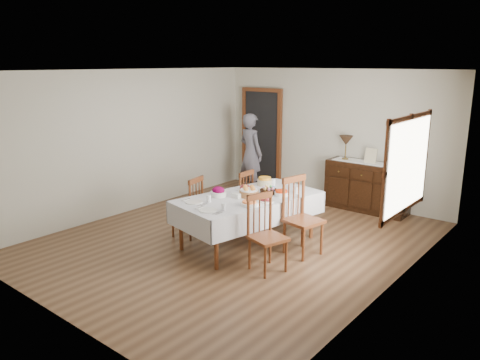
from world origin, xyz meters
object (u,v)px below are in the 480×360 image
Objects in this scene: chair_left_near at (190,207)px; table_lamp at (346,141)px; chair_left_far at (240,198)px; chair_right_far at (301,215)px; sideboard at (367,187)px; person at (251,151)px; chair_right_near at (266,233)px; dining_table at (249,202)px.

chair_left_near is 3.34m from table_lamp.
table_lamp is (1.14, 3.04, 0.77)m from chair_left_near.
chair_left_far is 1.48m from chair_right_far.
sideboard is 0.84× the size of person.
chair_right_near is 3.30m from sideboard.
dining_table is 1.00m from chair_left_near.
sideboard is 3.31× the size of table_lamp.
chair_right_far is 0.62× the size of person.
chair_right_far is (0.06, 0.78, 0.05)m from chair_right_near.
chair_left_near is 0.96m from chair_left_far.
person is (-2.51, 2.90, 0.38)m from chair_right_near.
chair_left_near reaches higher than chair_left_far.
chair_left_far is at bearing -121.54° from sideboard.
chair_left_far reaches higher than dining_table.
chair_left_near is 0.54× the size of person.
chair_left_far is 2.52m from sideboard.
chair_right_near is 3.85m from person.
chair_left_near is 2.82m from person.
dining_table is at bearing 139.36° from person.
person reaches higher than chair_left_near.
dining_table is 1.56× the size of sideboard.
table_lamp is (1.98, 0.38, 0.36)m from person.
sideboard is 0.94m from table_lamp.
table_lamp reaches higher than chair_left_far.
dining_table is 1.32× the size of person.
person is at bearing -169.06° from table_lamp.
dining_table is at bearing 68.91° from chair_right_near.
chair_right_near is at bearing 48.27° from chair_left_far.
chair_left_near is at bearing -110.46° from table_lamp.
sideboard is 2.52m from person.
chair_right_far is at bearing -87.36° from sideboard.
chair_right_far is 0.74× the size of sideboard.
chair_left_far is 0.53× the size of person.
chair_right_near reaches higher than sideboard.
chair_left_near is 0.64× the size of sideboard.
table_lamp reaches higher than chair_right_far.
person is (-1.76, 2.32, 0.24)m from dining_table.
table_lamp is (0.22, 2.70, 0.60)m from dining_table.
table_lamp is at bearing -177.75° from sideboard.
chair_right_near reaches higher than dining_table.
chair_left_near is at bearing 98.78° from chair_right_near.
table_lamp reaches higher than chair_right_near.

